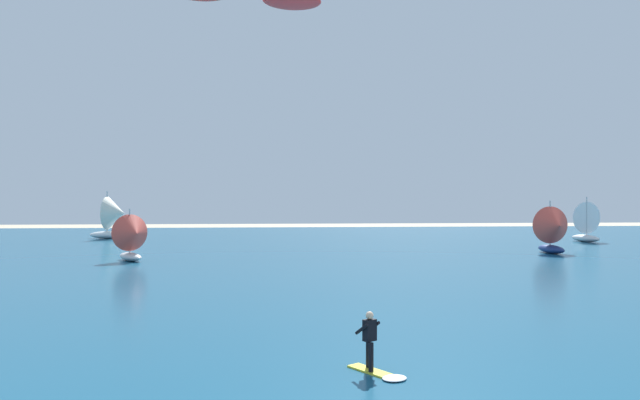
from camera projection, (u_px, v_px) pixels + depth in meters
ocean at (284, 252)px, 52.44m from camera, size 160.00×90.00×0.10m
kitesurfer at (374, 351)px, 16.11m from camera, size 1.57×1.93×1.67m
sailboat_trailing at (582, 221)px, 65.30m from camera, size 3.78×4.38×4.99m
sailboat_leading at (133, 237)px, 44.64m from camera, size 3.36×3.63×4.03m
sailboat_far_right at (115, 217)px, 69.79m from camera, size 4.95×4.25×5.67m
sailboat_mid_right at (554, 229)px, 50.66m from camera, size 3.33×3.94×4.63m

